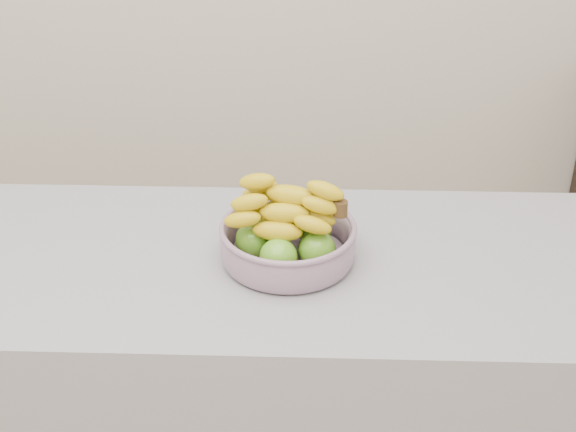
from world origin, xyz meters
name	(u,v)px	position (x,y,z in m)	size (l,w,h in m)	color
counter	(165,421)	(0.00, 0.51, 0.45)	(2.00, 0.60, 0.90)	gray
fruit_bowl	(288,237)	(0.28, 0.51, 0.95)	(0.27, 0.27, 0.17)	#9AA3B9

